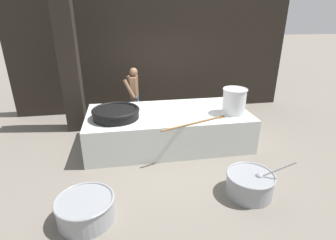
{
  "coord_description": "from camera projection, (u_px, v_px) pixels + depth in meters",
  "views": [
    {
      "loc": [
        -0.94,
        -5.44,
        2.84
      ],
      "look_at": [
        0.0,
        0.0,
        0.58
      ],
      "focal_mm": 28.0,
      "sensor_mm": 36.0,
      "label": 1
    }
  ],
  "objects": [
    {
      "name": "back_wall",
      "position": [
        154.0,
        52.0,
        7.78
      ],
      "size": [
        8.16,
        0.24,
        3.53
      ],
      "primitive_type": "cube",
      "color": "black",
      "rests_on": "ground_plane"
    },
    {
      "name": "support_pillar",
      "position": [
        69.0,
        61.0,
        6.3
      ],
      "size": [
        0.44,
        0.44,
        3.53
      ],
      "primitive_type": "cube",
      "color": "black",
      "rests_on": "ground_plane"
    },
    {
      "name": "stirring_paddle",
      "position": [
        197.0,
        123.0,
        5.28
      ],
      "size": [
        1.46,
        0.61,
        0.04
      ],
      "rotation": [
        0.0,
        0.0,
        0.36
      ],
      "color": "brown",
      "rests_on": "hearth_platform"
    },
    {
      "name": "prep_bowl_vegetables",
      "position": [
        250.0,
        183.0,
        4.36
      ],
      "size": [
        1.0,
        0.8,
        0.71
      ],
      "color": "gray",
      "rests_on": "ground_plane"
    },
    {
      "name": "giant_wok_near",
      "position": [
        116.0,
        113.0,
        5.51
      ],
      "size": [
        1.0,
        1.0,
        0.22
      ],
      "color": "black",
      "rests_on": "hearth_platform"
    },
    {
      "name": "prep_bowl_meat",
      "position": [
        86.0,
        208.0,
        3.81
      ],
      "size": [
        0.86,
        0.86,
        0.37
      ],
      "color": "gray",
      "rests_on": "ground_plane"
    },
    {
      "name": "stock_pot",
      "position": [
        234.0,
        101.0,
        5.7
      ],
      "size": [
        0.53,
        0.53,
        0.57
      ],
      "color": "silver",
      "rests_on": "hearth_platform"
    },
    {
      "name": "cook",
      "position": [
        134.0,
        94.0,
        7.01
      ],
      "size": [
        0.42,
        0.6,
        1.53
      ],
      "rotation": [
        0.0,
        0.0,
        2.94
      ],
      "color": "brown",
      "rests_on": "ground_plane"
    },
    {
      "name": "hearth_platform",
      "position": [
        168.0,
        128.0,
        6.03
      ],
      "size": [
        3.61,
        1.73,
        0.77
      ],
      "color": "silver",
      "rests_on": "ground_plane"
    },
    {
      "name": "ground_plane",
      "position": [
        168.0,
        143.0,
        6.18
      ],
      "size": [
        60.0,
        60.0,
        0.0
      ],
      "primitive_type": "plane",
      "color": "slate"
    }
  ]
}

